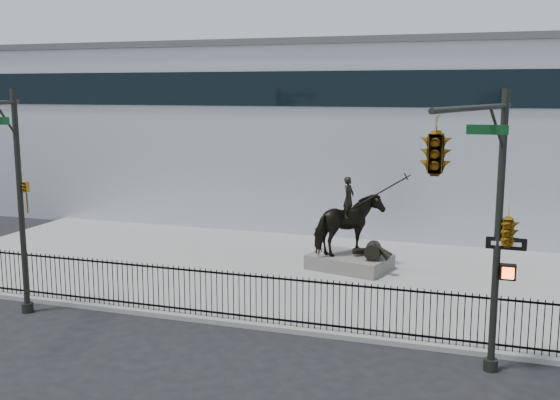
% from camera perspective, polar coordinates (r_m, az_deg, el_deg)
% --- Properties ---
extents(ground, '(120.00, 120.00, 0.00)m').
position_cam_1_polar(ground, '(18.89, -4.41, -12.09)').
color(ground, black).
rests_on(ground, ground).
extents(plaza, '(30.00, 12.00, 0.15)m').
position_cam_1_polar(plaza, '(25.12, 1.76, -6.33)').
color(plaza, gray).
rests_on(plaza, ground).
extents(building, '(44.00, 14.00, 9.00)m').
position_cam_1_polar(building, '(36.90, 7.55, 5.69)').
color(building, silver).
rests_on(building, ground).
extents(picket_fence, '(22.10, 0.10, 1.50)m').
position_cam_1_polar(picket_fence, '(19.67, -3.04, -8.39)').
color(picket_fence, black).
rests_on(picket_fence, plaza).
extents(statue_plinth, '(3.33, 2.67, 0.55)m').
position_cam_1_polar(statue_plinth, '(25.42, 6.08, -5.38)').
color(statue_plinth, '#56534E').
rests_on(statue_plinth, plaza).
extents(equestrian_statue, '(3.65, 2.73, 3.18)m').
position_cam_1_polar(equestrian_statue, '(25.07, 6.25, -2.25)').
color(equestrian_statue, black).
rests_on(equestrian_statue, statue_plinth).
extents(traffic_signal_left, '(1.52, 4.84, 7.00)m').
position_cam_1_polar(traffic_signal_left, '(20.85, -22.65, 0.74)').
color(traffic_signal_left, black).
rests_on(traffic_signal_left, ground).
extents(traffic_signal_right, '(2.17, 6.86, 7.00)m').
position_cam_1_polar(traffic_signal_right, '(14.34, 16.60, 0.68)').
color(traffic_signal_right, black).
rests_on(traffic_signal_right, ground).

